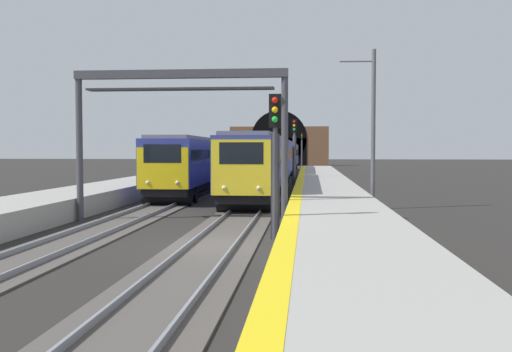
# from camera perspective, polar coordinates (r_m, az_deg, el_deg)

# --- Properties ---
(ground_plane) EXTENTS (320.00, 320.00, 0.00)m
(ground_plane) POSITION_cam_1_polar(r_m,az_deg,el_deg) (18.43, -4.17, -6.97)
(ground_plane) COLOR #282623
(platform_right) EXTENTS (112.00, 3.68, 0.96)m
(platform_right) POSITION_cam_1_polar(r_m,az_deg,el_deg) (18.16, 8.52, -5.60)
(platform_right) COLOR #9E9B93
(platform_right) RESTS_ON ground_plane
(platform_right_edge_strip) EXTENTS (112.00, 0.50, 0.01)m
(platform_right_edge_strip) POSITION_cam_1_polar(r_m,az_deg,el_deg) (18.07, 3.48, -4.06)
(platform_right_edge_strip) COLOR yellow
(platform_right_edge_strip) RESTS_ON platform_right
(track_main_line) EXTENTS (160.00, 2.75, 0.21)m
(track_main_line) POSITION_cam_1_polar(r_m,az_deg,el_deg) (18.42, -4.17, -6.84)
(track_main_line) COLOR #4C4742
(track_main_line) RESTS_ON ground_plane
(track_adjacent_line) EXTENTS (160.00, 2.64, 0.21)m
(track_adjacent_line) POSITION_cam_1_polar(r_m,az_deg,el_deg) (19.77, -18.14, -6.31)
(track_adjacent_line) COLOR #4C4742
(track_adjacent_line) RESTS_ON ground_plane
(train_main_approaching) EXTENTS (63.55, 3.07, 3.92)m
(train_main_approaching) POSITION_cam_1_polar(r_m,az_deg,el_deg) (58.16, 2.19, 1.83)
(train_main_approaching) COLOR navy
(train_main_approaching) RESTS_ON ground_plane
(train_adjacent_platform) EXTENTS (60.40, 3.23, 4.74)m
(train_adjacent_platform) POSITION_cam_1_polar(r_m,az_deg,el_deg) (60.23, -2.30, 1.82)
(train_adjacent_platform) COLOR navy
(train_adjacent_platform) RESTS_ON ground_plane
(railway_signal_near) EXTENTS (0.39, 0.38, 4.80)m
(railway_signal_near) POSITION_cam_1_polar(r_m,az_deg,el_deg) (18.30, 1.88, 2.18)
(railway_signal_near) COLOR #38383D
(railway_signal_near) RESTS_ON ground_plane
(railway_signal_mid) EXTENTS (0.39, 0.38, 5.39)m
(railway_signal_mid) POSITION_cam_1_polar(r_m,az_deg,el_deg) (45.05, 3.78, 2.87)
(railway_signal_mid) COLOR #4C4C54
(railway_signal_mid) RESTS_ON ground_plane
(railway_signal_far) EXTENTS (0.39, 0.38, 5.95)m
(railway_signal_far) POSITION_cam_1_polar(r_m,az_deg,el_deg) (103.60, 4.52, 2.91)
(railway_signal_far) COLOR #4C4C54
(railway_signal_far) RESTS_ON ground_plane
(overhead_signal_gantry) EXTENTS (0.70, 9.05, 6.39)m
(overhead_signal_gantry) POSITION_cam_1_polar(r_m,az_deg,el_deg) (24.70, -7.46, 6.89)
(overhead_signal_gantry) COLOR #3F3F47
(overhead_signal_gantry) RESTS_ON ground_plane
(tunnel_portal) EXTENTS (2.22, 18.53, 10.38)m
(tunnel_portal) POSITION_cam_1_polar(r_m,az_deg,el_deg) (109.64, 2.29, 2.97)
(tunnel_portal) COLOR brown
(tunnel_portal) RESTS_ON ground_plane
(catenary_mast_near) EXTENTS (0.22, 1.83, 8.14)m
(catenary_mast_near) POSITION_cam_1_polar(r_m,az_deg,el_deg) (30.27, 11.39, 4.66)
(catenary_mast_near) COLOR #595B60
(catenary_mast_near) RESTS_ON ground_plane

